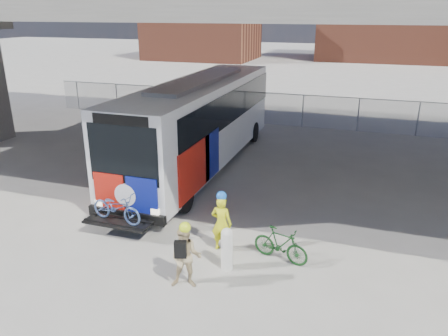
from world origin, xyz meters
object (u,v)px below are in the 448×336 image
at_px(cyclist_tan, 186,257).
at_px(bike_parked, 281,245).
at_px(cyclist_hivis, 221,222).
at_px(bus, 201,117).
at_px(bollard, 227,247).

bearing_deg(cyclist_tan, bike_parked, 27.82).
distance_m(cyclist_hivis, bike_parked, 1.69).
distance_m(bus, cyclist_tan, 8.80).
xyz_separation_m(bus, bollard, (3.54, -7.18, -1.49)).
bearing_deg(cyclist_hivis, cyclist_tan, 84.56).
height_order(bus, bollard, bus).
distance_m(cyclist_tan, bike_parked, 2.67).
distance_m(bus, bike_parked, 8.10).
distance_m(bollard, cyclist_tan, 1.25).
xyz_separation_m(cyclist_tan, bike_parked, (1.88, 1.86, -0.34)).
distance_m(bollard, cyclist_hivis, 0.99).
relative_size(bus, bike_parked, 8.35).
xyz_separation_m(cyclist_hivis, bike_parked, (1.65, -0.03, -0.37)).
distance_m(bus, cyclist_hivis, 7.16).
height_order(bus, cyclist_tan, bus).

